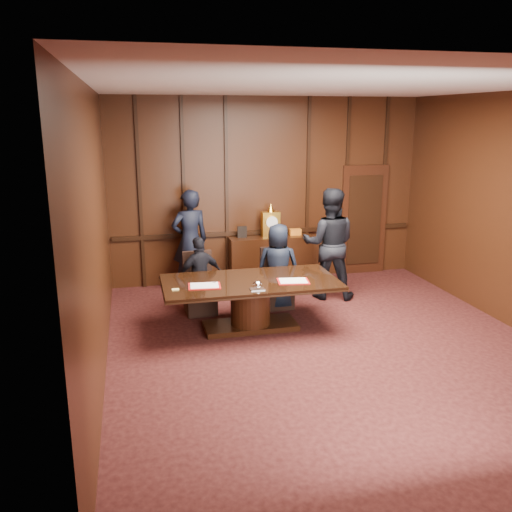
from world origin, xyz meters
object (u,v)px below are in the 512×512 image
at_px(witness_left, 190,241).
at_px(witness_right, 329,244).
at_px(signatory_right, 278,266).
at_px(sideboard, 270,257).
at_px(signatory_left, 200,276).
at_px(conference_table, 250,296).

distance_m(witness_left, witness_right, 2.51).
bearing_deg(witness_left, signatory_right, 123.85).
bearing_deg(witness_left, sideboard, 174.69).
xyz_separation_m(sideboard, signatory_right, (-0.25, -1.47, 0.23)).
xyz_separation_m(signatory_left, witness_left, (-0.01, 1.31, 0.29)).
relative_size(conference_table, signatory_right, 1.83).
bearing_deg(conference_table, sideboard, 68.31).
xyz_separation_m(sideboard, witness_left, (-1.56, -0.16, 0.45)).
distance_m(sideboard, signatory_left, 2.14).
bearing_deg(signatory_left, signatory_right, 164.93).
distance_m(signatory_left, signatory_right, 1.30).
xyz_separation_m(sideboard, witness_right, (0.76, -1.13, 0.49)).
relative_size(witness_left, witness_right, 0.96).
distance_m(sideboard, witness_right, 1.45).
distance_m(conference_table, witness_right, 2.06).
bearing_deg(witness_left, signatory_left, 79.12).
height_order(sideboard, conference_table, sideboard).
xyz_separation_m(conference_table, witness_left, (-0.66, 2.11, 0.43)).
xyz_separation_m(signatory_left, witness_right, (2.31, 0.33, 0.33)).
height_order(witness_left, witness_right, witness_right).
xyz_separation_m(conference_table, signatory_left, (-0.65, 0.80, 0.13)).
bearing_deg(signatory_left, conference_table, 114.03).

